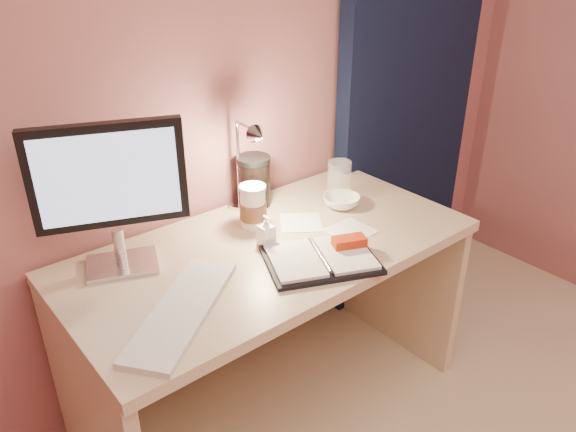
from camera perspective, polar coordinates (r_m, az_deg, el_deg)
room at (r=2.59m, az=11.02°, el=14.52°), size 3.50×3.50×3.50m
desk at (r=2.08m, az=-2.91°, el=-7.55°), size 1.40×0.70×0.73m
monitor at (r=1.73m, az=-17.61°, el=3.04°), size 0.43×0.23×0.48m
keyboard at (r=1.61m, az=-10.66°, el=-9.40°), size 0.49×0.42×0.02m
planner at (r=1.81m, az=3.58°, el=-4.18°), size 0.43×0.38×0.05m
paper_a at (r=2.00m, az=6.35°, el=-1.49°), size 0.15×0.15×0.00m
paper_c at (r=2.04m, az=1.34°, el=-0.66°), size 0.21×0.21×0.00m
coffee_cup at (r=2.00m, az=-3.56°, el=0.89°), size 0.10×0.10×0.16m
clear_cup at (r=2.20m, az=5.20°, el=3.57°), size 0.09×0.09×0.16m
bowl at (r=2.16m, az=5.45°, el=1.50°), size 0.18×0.18×0.04m
lotion_bottle at (r=1.88m, az=-2.23°, el=-1.49°), size 0.05×0.05×0.11m
dark_jar at (r=2.15m, az=-3.48°, el=3.31°), size 0.12×0.12×0.18m
desk_lamp at (r=2.01m, az=-3.43°, el=5.93°), size 0.09×0.22×0.36m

